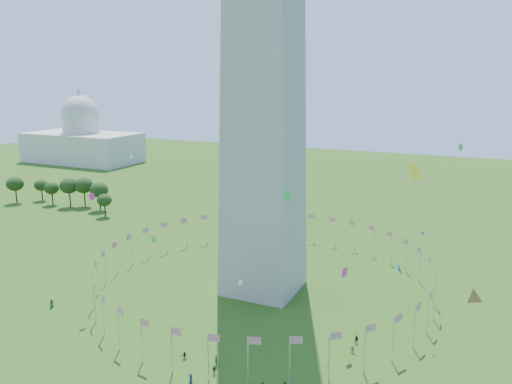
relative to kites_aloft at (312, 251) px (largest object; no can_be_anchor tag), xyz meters
The scene contains 4 objects.
flag_ring 35.18m from the kites_aloft, 129.81° to the left, with size 80.24×80.24×9.00m.
capitol_building 252.44m from the kites_aloft, 142.40° to the left, with size 70.00×35.00×46.00m, color beige, non-canonical shape.
kites_aloft is the anchor object (origin of this frame).
tree_line_west 142.04m from the kites_aloft, 152.46° to the left, with size 54.63×15.29×11.74m.
Camera 1 is at (46.21, -55.61, 50.89)m, focal length 35.00 mm.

